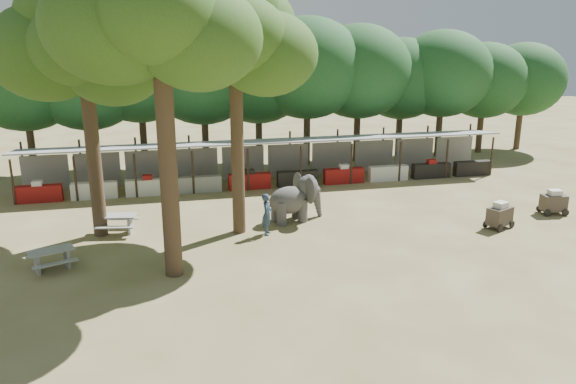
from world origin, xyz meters
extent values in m
plane|color=brown|center=(0.00, 0.00, 0.00)|extent=(100.00, 100.00, 0.00)
cube|color=gray|center=(0.00, 14.00, 2.50)|extent=(28.00, 2.99, 0.39)
cylinder|color=#2D2319|center=(-12.60, 12.65, 1.20)|extent=(0.12, 0.12, 2.40)
cylinder|color=#2D2319|center=(-12.60, 15.35, 1.40)|extent=(0.12, 0.12, 2.80)
cube|color=maroon|center=(-12.60, 12.90, 0.45)|extent=(2.38, 0.50, 0.90)
cube|color=gray|center=(-12.60, 15.30, 1.00)|extent=(2.52, 0.12, 2.00)
cylinder|color=#2D2319|center=(-9.80, 12.65, 1.20)|extent=(0.12, 0.12, 2.40)
cylinder|color=#2D2319|center=(-9.80, 15.35, 1.40)|extent=(0.12, 0.12, 2.80)
cube|color=silver|center=(-9.80, 12.90, 0.45)|extent=(2.38, 0.50, 0.90)
cube|color=gray|center=(-9.80, 15.30, 1.00)|extent=(2.52, 0.12, 2.00)
cylinder|color=#2D2319|center=(-7.00, 12.65, 1.20)|extent=(0.12, 0.12, 2.40)
cylinder|color=#2D2319|center=(-7.00, 15.35, 1.40)|extent=(0.12, 0.12, 2.80)
cube|color=silver|center=(-7.00, 12.90, 0.45)|extent=(2.38, 0.50, 0.90)
cube|color=gray|center=(-7.00, 15.30, 1.00)|extent=(2.52, 0.12, 2.00)
cylinder|color=#2D2319|center=(-4.20, 12.65, 1.20)|extent=(0.12, 0.12, 2.40)
cylinder|color=#2D2319|center=(-4.20, 15.35, 1.40)|extent=(0.12, 0.12, 2.80)
cube|color=gray|center=(-4.20, 12.90, 0.45)|extent=(2.38, 0.50, 0.90)
cube|color=gray|center=(-4.20, 15.30, 1.00)|extent=(2.52, 0.12, 2.00)
cylinder|color=#2D2319|center=(-1.40, 12.65, 1.20)|extent=(0.12, 0.12, 2.40)
cylinder|color=#2D2319|center=(-1.40, 15.35, 1.40)|extent=(0.12, 0.12, 2.80)
cube|color=maroon|center=(-1.40, 12.90, 0.45)|extent=(2.38, 0.50, 0.90)
cube|color=gray|center=(-1.40, 15.30, 1.00)|extent=(2.52, 0.12, 2.00)
cylinder|color=#2D2319|center=(1.40, 12.65, 1.20)|extent=(0.12, 0.12, 2.40)
cylinder|color=#2D2319|center=(1.40, 15.35, 1.40)|extent=(0.12, 0.12, 2.80)
cube|color=black|center=(1.40, 12.90, 0.45)|extent=(2.38, 0.50, 0.90)
cube|color=gray|center=(1.40, 15.30, 1.00)|extent=(2.52, 0.12, 2.00)
cylinder|color=#2D2319|center=(4.20, 12.65, 1.20)|extent=(0.12, 0.12, 2.40)
cylinder|color=#2D2319|center=(4.20, 15.35, 1.40)|extent=(0.12, 0.12, 2.80)
cube|color=maroon|center=(4.20, 12.90, 0.45)|extent=(2.38, 0.50, 0.90)
cube|color=gray|center=(4.20, 15.30, 1.00)|extent=(2.52, 0.12, 2.00)
cylinder|color=#2D2319|center=(7.00, 12.65, 1.20)|extent=(0.12, 0.12, 2.40)
cylinder|color=#2D2319|center=(7.00, 15.35, 1.40)|extent=(0.12, 0.12, 2.80)
cube|color=silver|center=(7.00, 12.90, 0.45)|extent=(2.38, 0.50, 0.90)
cube|color=gray|center=(7.00, 15.30, 1.00)|extent=(2.52, 0.12, 2.00)
cylinder|color=#2D2319|center=(9.80, 12.65, 1.20)|extent=(0.12, 0.12, 2.40)
cylinder|color=#2D2319|center=(9.80, 15.35, 1.40)|extent=(0.12, 0.12, 2.80)
cube|color=black|center=(9.80, 12.90, 0.45)|extent=(2.38, 0.50, 0.90)
cube|color=gray|center=(9.80, 15.30, 1.00)|extent=(2.52, 0.12, 2.00)
cylinder|color=#2D2319|center=(12.60, 12.65, 1.20)|extent=(0.12, 0.12, 2.40)
cylinder|color=#2D2319|center=(12.60, 15.35, 1.40)|extent=(0.12, 0.12, 2.80)
cube|color=black|center=(12.60, 12.90, 0.45)|extent=(2.38, 0.50, 0.90)
cube|color=gray|center=(12.60, 15.30, 1.00)|extent=(2.52, 0.12, 2.00)
cylinder|color=#332316|center=(-9.00, 7.00, 4.60)|extent=(0.60, 0.60, 9.20)
cone|color=#332316|center=(-9.00, 7.00, 9.20)|extent=(0.57, 0.57, 2.88)
ellipsoid|color=#224414|center=(-10.40, 7.30, 7.82)|extent=(4.80, 4.80, 3.94)
ellipsoid|color=#224414|center=(-7.80, 6.40, 7.42)|extent=(4.20, 4.20, 3.44)
ellipsoid|color=#224414|center=(-8.80, 8.10, 8.42)|extent=(5.20, 5.20, 4.26)
ellipsoid|color=#224414|center=(-9.00, 5.70, 8.12)|extent=(3.80, 3.80, 3.12)
ellipsoid|color=#224414|center=(-9.30, 7.20, 9.22)|extent=(4.40, 4.40, 3.61)
cylinder|color=#332316|center=(-6.00, 2.00, 5.20)|extent=(0.64, 0.64, 10.40)
ellipsoid|color=#224414|center=(-7.40, 2.30, 8.84)|extent=(4.80, 4.80, 3.94)
ellipsoid|color=#224414|center=(-4.80, 1.40, 8.44)|extent=(4.20, 4.20, 3.44)
ellipsoid|color=#224414|center=(-5.80, 3.10, 9.44)|extent=(5.20, 5.20, 4.26)
ellipsoid|color=#224414|center=(-6.00, 0.70, 9.14)|extent=(3.80, 3.80, 3.12)
cylinder|color=#332316|center=(-3.00, 6.00, 4.80)|extent=(0.56, 0.56, 9.60)
cone|color=#332316|center=(-3.00, 6.00, 9.60)|extent=(0.53, 0.53, 3.00)
ellipsoid|color=#224414|center=(-4.40, 6.30, 8.16)|extent=(4.80, 4.80, 3.94)
ellipsoid|color=#224414|center=(-1.80, 5.40, 7.76)|extent=(4.20, 4.20, 3.44)
ellipsoid|color=#224414|center=(-2.80, 7.10, 8.76)|extent=(5.20, 5.20, 4.26)
ellipsoid|color=#224414|center=(-3.00, 4.70, 8.46)|extent=(3.80, 3.80, 3.12)
ellipsoid|color=#224414|center=(-3.30, 6.20, 9.56)|extent=(4.40, 4.40, 3.61)
cylinder|color=#332316|center=(-13.33, 19.00, 1.87)|extent=(0.44, 0.44, 3.74)
ellipsoid|color=#123717|center=(-13.33, 19.00, 5.53)|extent=(6.46, 5.95, 5.61)
cylinder|color=#332316|center=(-10.00, 19.00, 1.87)|extent=(0.44, 0.44, 3.74)
ellipsoid|color=#123717|center=(-10.00, 19.00, 5.53)|extent=(6.46, 5.95, 5.61)
cylinder|color=#332316|center=(-6.67, 19.00, 1.87)|extent=(0.44, 0.44, 3.74)
ellipsoid|color=#123717|center=(-6.67, 19.00, 5.53)|extent=(6.46, 5.95, 5.61)
cylinder|color=#332316|center=(-3.33, 19.00, 1.87)|extent=(0.44, 0.44, 3.74)
ellipsoid|color=#123717|center=(-3.33, 19.00, 5.53)|extent=(6.46, 5.95, 5.61)
cylinder|color=#332316|center=(0.00, 19.00, 1.87)|extent=(0.44, 0.44, 3.74)
ellipsoid|color=#123717|center=(0.00, 19.00, 5.53)|extent=(6.46, 5.95, 5.61)
cylinder|color=#332316|center=(3.33, 19.00, 1.87)|extent=(0.44, 0.44, 3.74)
ellipsoid|color=#123717|center=(3.33, 19.00, 5.53)|extent=(6.46, 5.95, 5.61)
cylinder|color=#332316|center=(6.67, 19.00, 1.87)|extent=(0.44, 0.44, 3.74)
ellipsoid|color=#123717|center=(6.67, 19.00, 5.53)|extent=(6.46, 5.95, 5.61)
cylinder|color=#332316|center=(10.00, 19.00, 1.87)|extent=(0.44, 0.44, 3.74)
ellipsoid|color=#123717|center=(10.00, 19.00, 5.53)|extent=(6.46, 5.95, 5.61)
cylinder|color=#332316|center=(13.33, 19.00, 1.87)|extent=(0.44, 0.44, 3.74)
ellipsoid|color=#123717|center=(13.33, 19.00, 5.53)|extent=(6.46, 5.95, 5.61)
cylinder|color=#332316|center=(16.67, 19.00, 1.87)|extent=(0.44, 0.44, 3.74)
ellipsoid|color=#123717|center=(16.67, 19.00, 5.53)|extent=(6.46, 5.95, 5.61)
cylinder|color=#332316|center=(20.00, 19.00, 1.87)|extent=(0.44, 0.44, 3.74)
ellipsoid|color=#123717|center=(20.00, 19.00, 5.53)|extent=(6.46, 5.95, 5.61)
ellipsoid|color=#3D3A3A|center=(-0.50, 6.89, 1.05)|extent=(2.23, 1.61, 1.30)
cylinder|color=#3D3A3A|center=(-0.97, 6.46, 0.55)|extent=(0.56, 0.56, 1.10)
cylinder|color=#3D3A3A|center=(-1.11, 7.06, 0.55)|extent=(0.56, 0.56, 1.10)
cylinder|color=#3D3A3A|center=(0.11, 6.72, 0.55)|extent=(0.56, 0.56, 1.10)
cylinder|color=#3D3A3A|center=(-0.04, 7.32, 0.55)|extent=(0.56, 0.56, 1.10)
ellipsoid|color=#3D3A3A|center=(0.42, 7.12, 1.51)|extent=(1.29, 1.13, 1.20)
ellipsoid|color=#3D3A3A|center=(0.38, 6.51, 1.54)|extent=(0.41, 1.00, 1.23)
ellipsoid|color=#3D3A3A|center=(0.11, 7.64, 1.54)|extent=(0.41, 1.00, 1.23)
cone|color=#3D3A3A|center=(0.99, 7.26, 0.68)|extent=(0.60, 0.60, 1.36)
imported|color=#26384C|center=(-1.85, 5.40, 0.93)|extent=(0.64, 0.78, 1.86)
cube|color=gray|center=(-10.44, 3.47, 0.77)|extent=(1.76, 1.28, 0.06)
cube|color=gray|center=(-10.94, 3.27, 0.37)|extent=(0.33, 0.63, 0.75)
cube|color=gray|center=(-9.95, 3.66, 0.37)|extent=(0.33, 0.63, 0.75)
cube|color=gray|center=(-10.23, 2.92, 0.45)|extent=(1.58, 0.84, 0.05)
cube|color=gray|center=(-10.66, 4.01, 0.45)|extent=(1.58, 0.84, 0.05)
cube|color=gray|center=(-8.28, 7.08, 0.80)|extent=(1.77, 1.05, 0.07)
cube|color=gray|center=(-8.82, 7.17, 0.39)|extent=(0.22, 0.67, 0.77)
cube|color=gray|center=(-7.73, 6.98, 0.39)|extent=(0.22, 0.67, 0.77)
cube|color=gray|center=(-8.38, 6.48, 0.46)|extent=(1.68, 0.56, 0.06)
cube|color=gray|center=(-8.18, 7.68, 0.46)|extent=(1.68, 0.56, 0.06)
cube|color=#372D25|center=(8.60, 3.84, 0.57)|extent=(1.33, 1.10, 0.80)
cylinder|color=black|center=(8.33, 3.30, 0.17)|extent=(0.34, 0.20, 0.34)
cylinder|color=black|center=(9.17, 3.68, 0.17)|extent=(0.34, 0.20, 0.34)
cylinder|color=black|center=(8.02, 4.00, 0.17)|extent=(0.34, 0.20, 0.34)
cylinder|color=black|center=(8.86, 4.37, 0.17)|extent=(0.34, 0.20, 0.34)
cube|color=silver|center=(8.60, 3.84, 1.09)|extent=(0.71, 0.65, 0.29)
cube|color=#372D25|center=(12.35, 5.06, 0.57)|extent=(1.23, 0.84, 0.80)
cylinder|color=black|center=(11.84, 4.76, 0.17)|extent=(0.35, 0.12, 0.34)
cylinder|color=black|center=(12.74, 4.62, 0.17)|extent=(0.35, 0.12, 0.34)
cylinder|color=black|center=(11.95, 5.50, 0.17)|extent=(0.35, 0.12, 0.34)
cylinder|color=black|center=(12.85, 5.37, 0.17)|extent=(0.35, 0.12, 0.34)
cube|color=silver|center=(12.35, 5.06, 1.08)|extent=(0.63, 0.53, 0.28)
camera|label=1|loc=(-6.22, -17.52, 8.62)|focal=35.00mm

